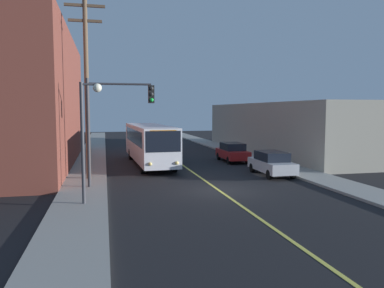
{
  "coord_description": "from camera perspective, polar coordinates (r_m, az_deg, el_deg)",
  "views": [
    {
      "loc": [
        -6.08,
        -19.74,
        4.38
      ],
      "look_at": [
        0.0,
        6.47,
        2.0
      ],
      "focal_mm": 35.44,
      "sensor_mm": 36.0,
      "label": 1
    }
  ],
  "objects": [
    {
      "name": "ground_plane",
      "position": [
        21.11,
        4.0,
        -6.93
      ],
      "size": [
        120.0,
        120.0,
        0.0
      ],
      "primitive_type": "plane",
      "color": "black"
    },
    {
      "name": "sidewalk_left",
      "position": [
        30.07,
        -15.18,
        -3.35
      ],
      "size": [
        2.5,
        90.0,
        0.15
      ],
      "primitive_type": "cube",
      "color": "gray",
      "rests_on": "ground"
    },
    {
      "name": "sidewalk_right",
      "position": [
        32.87,
        11.0,
        -2.56
      ],
      "size": [
        2.5,
        90.0,
        0.15
      ],
      "primitive_type": "cube",
      "color": "gray",
      "rests_on": "ground"
    },
    {
      "name": "lane_stripe_center",
      "position": [
        35.54,
        -3.11,
        -2.02
      ],
      "size": [
        0.16,
        60.0,
        0.01
      ],
      "primitive_type": "cube",
      "color": "#D8CC4C",
      "rests_on": "ground"
    },
    {
      "name": "building_left_brick",
      "position": [
        33.11,
        -26.14,
        5.9
      ],
      "size": [
        10.0,
        23.36,
        10.33
      ],
      "color": "brown",
      "rests_on": "ground"
    },
    {
      "name": "building_right_warehouse",
      "position": [
        42.1,
        16.23,
        2.38
      ],
      "size": [
        12.0,
        27.61,
        5.13
      ],
      "color": "gray",
      "rests_on": "ground"
    },
    {
      "name": "city_bus",
      "position": [
        30.82,
        -6.45,
        0.26
      ],
      "size": [
        3.03,
        12.23,
        3.2
      ],
      "color": "silver",
      "rests_on": "ground"
    },
    {
      "name": "parked_car_silver",
      "position": [
        26.2,
        11.89,
        -2.82
      ],
      "size": [
        1.89,
        4.44,
        1.62
      ],
      "color": "#B7B7BC",
      "rests_on": "ground"
    },
    {
      "name": "parked_car_red",
      "position": [
        32.68,
        6.12,
        -1.19
      ],
      "size": [
        1.89,
        4.44,
        1.62
      ],
      "color": "maroon",
      "rests_on": "ground"
    },
    {
      "name": "utility_pole_near",
      "position": [
        24.43,
        -15.59,
        9.25
      ],
      "size": [
        2.4,
        0.28,
        11.15
      ],
      "color": "brown",
      "rests_on": "sidewalk_left"
    },
    {
      "name": "traffic_signal_left_corner",
      "position": [
        21.58,
        -11.32,
        4.75
      ],
      "size": [
        3.75,
        0.48,
        6.0
      ],
      "color": "#2D2D33",
      "rests_on": "sidewalk_left"
    },
    {
      "name": "street_lamp_left",
      "position": [
        17.71,
        -15.49,
        2.81
      ],
      "size": [
        0.98,
        0.4,
        5.5
      ],
      "color": "#38383D",
      "rests_on": "sidewalk_left"
    },
    {
      "name": "fire_hydrant",
      "position": [
        30.12,
        12.49,
        -2.3
      ],
      "size": [
        0.44,
        0.26,
        0.84
      ],
      "color": "red",
      "rests_on": "sidewalk_right"
    }
  ]
}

